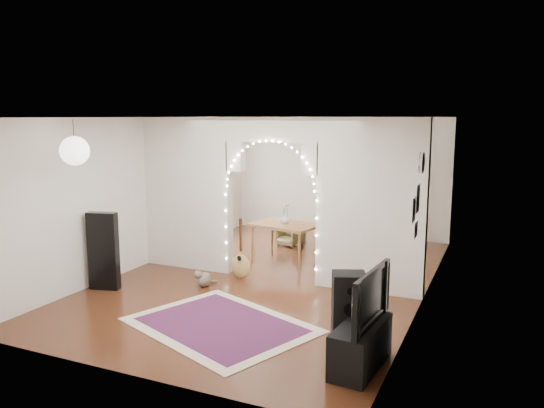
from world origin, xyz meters
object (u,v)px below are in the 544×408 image
at_px(acoustic_guitar, 241,257).
at_px(dining_chair_right, 356,238).
at_px(dining_chair_left, 290,236).
at_px(media_console, 361,346).
at_px(bookcase, 355,200).
at_px(floor_speaker, 348,314).
at_px(dining_table, 285,227).

bearing_deg(acoustic_guitar, dining_chair_right, 90.98).
bearing_deg(dining_chair_right, acoustic_guitar, -129.67).
bearing_deg(dining_chair_right, dining_chair_left, 179.38).
relative_size(media_console, bookcase, 0.58).
height_order(acoustic_guitar, floor_speaker, acoustic_guitar).
bearing_deg(dining_chair_right, floor_speaker, -92.30).
distance_m(floor_speaker, dining_chair_right, 5.04).
distance_m(bookcase, dining_chair_left, 1.77).
height_order(acoustic_guitar, bookcase, bookcase).
xyz_separation_m(dining_chair_left, dining_chair_right, (1.33, 0.37, -0.00)).
height_order(bookcase, dining_chair_right, bookcase).
height_order(acoustic_guitar, dining_chair_left, acoustic_guitar).
height_order(acoustic_guitar, dining_table, acoustic_guitar).
distance_m(media_console, dining_table, 4.25).
bearing_deg(dining_table, floor_speaker, -45.11).
bearing_deg(media_console, dining_table, 128.86).
bearing_deg(dining_chair_left, media_console, -44.88).
xyz_separation_m(acoustic_guitar, bookcase, (0.93, 3.75, 0.49)).
bearing_deg(bookcase, dining_chair_left, -108.86).
bearing_deg(bookcase, floor_speaker, -55.34).
bearing_deg(floor_speaker, bookcase, 82.22).
distance_m(floor_speaker, dining_chair_left, 5.19).
height_order(media_console, dining_chair_left, media_console).
distance_m(media_console, dining_chair_right, 5.37).
height_order(floor_speaker, media_console, floor_speaker).
bearing_deg(dining_table, acoustic_guitar, -93.64).
distance_m(dining_chair_left, dining_chair_right, 1.38).
relative_size(acoustic_guitar, media_console, 0.88).
relative_size(dining_table, dining_chair_left, 2.77).
xyz_separation_m(media_console, bookcase, (-1.74, 6.08, 0.62)).
xyz_separation_m(acoustic_guitar, dining_table, (0.32, 1.18, 0.30)).
bearing_deg(acoustic_guitar, floor_speaker, -15.50).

